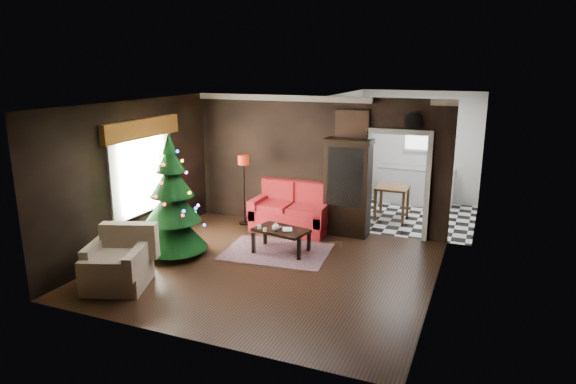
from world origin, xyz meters
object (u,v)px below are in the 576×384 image
at_px(curio_cabinet, 348,190).
at_px(wall_clock, 413,121).
at_px(christmas_tree, 172,200).
at_px(armchair, 116,259).
at_px(coffee_table, 281,240).
at_px(kitchen_table, 392,203).
at_px(floor_lamp, 244,190).
at_px(loveseat, 291,208).
at_px(teapot, 276,227).

height_order(curio_cabinet, wall_clock, wall_clock).
bearing_deg(christmas_tree, armchair, -92.01).
bearing_deg(coffee_table, wall_clock, 39.04).
bearing_deg(armchair, kitchen_table, 37.77).
height_order(floor_lamp, wall_clock, wall_clock).
xyz_separation_m(loveseat, wall_clock, (2.35, 0.40, 1.88)).
bearing_deg(curio_cabinet, coffee_table, -119.70).
bearing_deg(coffee_table, christmas_tree, -153.26).
bearing_deg(loveseat, floor_lamp, -169.50).
bearing_deg(floor_lamp, wall_clock, 9.91).
relative_size(loveseat, floor_lamp, 1.13).
bearing_deg(loveseat, armchair, -112.45).
xyz_separation_m(wall_clock, kitchen_table, (-0.55, 1.25, -2.00)).
xyz_separation_m(loveseat, armchair, (-1.50, -3.62, -0.04)).
distance_m(teapot, kitchen_table, 3.42).
height_order(loveseat, teapot, loveseat).
relative_size(floor_lamp, armchair, 1.54).
distance_m(christmas_tree, wall_clock, 4.76).
xyz_separation_m(curio_cabinet, christmas_tree, (-2.60, -2.36, 0.10)).
bearing_deg(teapot, armchair, -128.21).
bearing_deg(floor_lamp, curio_cabinet, 10.68).
bearing_deg(armchair, christmas_tree, 67.77).
bearing_deg(wall_clock, kitchen_table, 113.75).
relative_size(curio_cabinet, wall_clock, 5.94).
bearing_deg(kitchen_table, floor_lamp, -146.80).
height_order(loveseat, kitchen_table, loveseat).
xyz_separation_m(floor_lamp, wall_clock, (3.36, 0.59, 1.55)).
bearing_deg(kitchen_table, loveseat, -137.49).
xyz_separation_m(floor_lamp, coffee_table, (1.31, -1.07, -0.60)).
distance_m(loveseat, teapot, 1.42).
relative_size(floor_lamp, teapot, 9.74).
bearing_deg(loveseat, christmas_tree, -124.04).
height_order(teapot, wall_clock, wall_clock).
distance_m(loveseat, curio_cabinet, 1.25).
bearing_deg(christmas_tree, teapot, 23.64).
bearing_deg(kitchen_table, coffee_table, -117.18).
bearing_deg(teapot, floor_lamp, 136.30).
xyz_separation_m(curio_cabinet, teapot, (-0.89, -1.61, -0.42)).
distance_m(loveseat, floor_lamp, 1.08).
xyz_separation_m(christmas_tree, coffee_table, (1.75, 0.88, -0.82)).
distance_m(armchair, coffee_table, 2.99).
xyz_separation_m(loveseat, floor_lamp, (-1.01, -0.19, 0.33)).
relative_size(curio_cabinet, floor_lamp, 1.26).
distance_m(loveseat, coffee_table, 1.32).
distance_m(armchair, wall_clock, 5.89).
distance_m(floor_lamp, wall_clock, 3.74).
distance_m(loveseat, armchair, 3.92).
distance_m(curio_cabinet, christmas_tree, 3.51).
bearing_deg(armchair, loveseat, 47.33).
height_order(curio_cabinet, floor_lamp, curio_cabinet).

